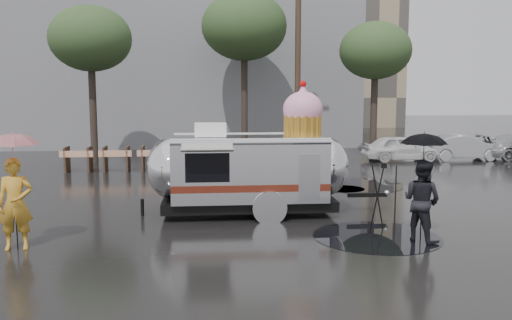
{
  "coord_description": "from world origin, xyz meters",
  "views": [
    {
      "loc": [
        -2.05,
        -12.07,
        3.16
      ],
      "look_at": [
        -0.71,
        1.78,
        1.41
      ],
      "focal_mm": 38.0,
      "sensor_mm": 36.0,
      "label": 1
    }
  ],
  "objects": [
    {
      "name": "umbrella_pink",
      "position": [
        -5.84,
        -0.98,
        1.97
      ],
      "size": [
        1.24,
        1.24,
        2.39
      ],
      "color": "pink",
      "rests_on": "ground"
    },
    {
      "name": "tree_mid",
      "position": [
        0.0,
        15.0,
        6.34
      ],
      "size": [
        4.2,
        4.2,
        8.03
      ],
      "color": "#382D26",
      "rests_on": "ground"
    },
    {
      "name": "person_left",
      "position": [
        -5.84,
        -0.98,
        0.93
      ],
      "size": [
        0.73,
        0.53,
        1.86
      ],
      "primitive_type": "imported",
      "rotation": [
        0.0,
        0.0,
        0.14
      ],
      "color": "gold",
      "rests_on": "ground"
    },
    {
      "name": "barricade_row",
      "position": [
        -5.55,
        9.96,
        0.52
      ],
      "size": [
        4.3,
        0.8,
        1.0
      ],
      "color": "#473323",
      "rests_on": "ground"
    },
    {
      "name": "ground",
      "position": [
        0.0,
        0.0,
        0.0
      ],
      "size": [
        120.0,
        120.0,
        0.0
      ],
      "primitive_type": "plane",
      "color": "black",
      "rests_on": "ground"
    },
    {
      "name": "puddles",
      "position": [
        2.51,
        3.11,
        0.01
      ],
      "size": [
        4.41,
        9.54,
        0.01
      ],
      "color": "black",
      "rests_on": "ground"
    },
    {
      "name": "tripod",
      "position": [
        1.97,
        -0.38,
        0.95
      ],
      "size": [
        0.65,
        0.61,
        1.59
      ],
      "rotation": [
        0.0,
        0.0,
        -0.38
      ],
      "color": "black",
      "rests_on": "ground"
    },
    {
      "name": "tree_right",
      "position": [
        6.0,
        13.0,
        5.06
      ],
      "size": [
        3.36,
        3.36,
        6.42
      ],
      "color": "#382D26",
      "rests_on": "ground"
    },
    {
      "name": "airstream_trailer",
      "position": [
        -0.82,
        1.77,
        1.24
      ],
      "size": [
        6.56,
        2.49,
        3.53
      ],
      "rotation": [
        0.0,
        0.0,
        -0.0
      ],
      "color": "silver",
      "rests_on": "ground"
    },
    {
      "name": "parked_cars",
      "position": [
        11.78,
        12.0,
        0.72
      ],
      "size": [
        13.2,
        1.9,
        1.5
      ],
      "color": "silver",
      "rests_on": "ground"
    },
    {
      "name": "umbrella_black",
      "position": [
        2.53,
        -1.21,
        1.95
      ],
      "size": [
        1.16,
        1.16,
        2.34
      ],
      "color": "black",
      "rests_on": "ground"
    },
    {
      "name": "utility_pole",
      "position": [
        2.5,
        14.0,
        4.62
      ],
      "size": [
        1.6,
        0.28,
        9.0
      ],
      "color": "#473323",
      "rests_on": "ground"
    },
    {
      "name": "tree_left",
      "position": [
        -7.0,
        13.0,
        5.48
      ],
      "size": [
        3.64,
        3.64,
        6.95
      ],
      "color": "#382D26",
      "rests_on": "ground"
    },
    {
      "name": "person_right",
      "position": [
        2.53,
        -1.21,
        0.88
      ],
      "size": [
        0.87,
        0.96,
        1.75
      ],
      "primitive_type": "imported",
      "rotation": [
        0.0,
        0.0,
        2.2
      ],
      "color": "black",
      "rests_on": "ground"
    },
    {
      "name": "grey_building",
      "position": [
        -4.0,
        24.0,
        6.5
      ],
      "size": [
        22.0,
        12.0,
        13.0
      ],
      "primitive_type": "cube",
      "color": "slate",
      "rests_on": "ground"
    }
  ]
}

